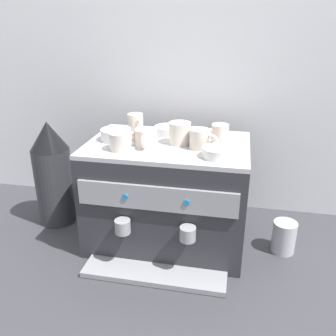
{
  "coord_description": "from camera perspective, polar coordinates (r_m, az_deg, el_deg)",
  "views": [
    {
      "loc": [
        0.25,
        -1.26,
        0.86
      ],
      "look_at": [
        0.0,
        0.0,
        0.32
      ],
      "focal_mm": 38.19,
      "sensor_mm": 36.0,
      "label": 1
    }
  ],
  "objects": [
    {
      "name": "tiled_backsplash_wall",
      "position": [
        1.67,
        2.45,
        10.62
      ],
      "size": [
        2.8,
        0.03,
        1.02
      ],
      "primitive_type": "cube",
      "color": "silver",
      "rests_on": "ground_plane"
    },
    {
      "name": "coffee_grinder",
      "position": [
        1.64,
        -17.88,
        -0.82
      ],
      "size": [
        0.16,
        0.16,
        0.47
      ],
      "color": "#333338",
      "rests_on": "ground_plane"
    },
    {
      "name": "ceramic_bowl_2",
      "position": [
        1.22,
        7.92,
        2.43
      ],
      "size": [
        0.1,
        0.1,
        0.03
      ],
      "color": "white",
      "rests_on": "espresso_machine"
    },
    {
      "name": "ceramic_bowl_1",
      "position": [
        1.46,
        -0.07,
        6.05
      ],
      "size": [
        0.11,
        0.11,
        0.03
      ],
      "color": "white",
      "rests_on": "espresso_machine"
    },
    {
      "name": "ceramic_cup_1",
      "position": [
        1.33,
        2.09,
        5.54
      ],
      "size": [
        0.13,
        0.08,
        0.08
      ],
      "color": "beige",
      "rests_on": "espresso_machine"
    },
    {
      "name": "ceramic_bowl_0",
      "position": [
        1.4,
        -8.28,
        5.27
      ],
      "size": [
        0.12,
        0.12,
        0.04
      ],
      "color": "white",
      "rests_on": "espresso_machine"
    },
    {
      "name": "espresso_machine",
      "position": [
        1.43,
        -0.04,
        -4.14
      ],
      "size": [
        0.61,
        0.52,
        0.42
      ],
      "color": "#2D2D33",
      "rests_on": "ground_plane"
    },
    {
      "name": "ceramic_cup_2",
      "position": [
        1.32,
        -3.58,
        4.88
      ],
      "size": [
        0.08,
        0.12,
        0.06
      ],
      "color": "beige",
      "rests_on": "espresso_machine"
    },
    {
      "name": "ceramic_cup_3",
      "position": [
        1.29,
        5.21,
        4.62
      ],
      "size": [
        0.11,
        0.07,
        0.07
      ],
      "color": "beige",
      "rests_on": "espresso_machine"
    },
    {
      "name": "ceramic_cup_5",
      "position": [
        1.29,
        -7.48,
        4.29
      ],
      "size": [
        0.08,
        0.11,
        0.06
      ],
      "color": "beige",
      "rests_on": "espresso_machine"
    },
    {
      "name": "ground_plane",
      "position": [
        1.54,
        0.0,
        -11.03
      ],
      "size": [
        4.0,
        4.0,
        0.0
      ],
      "primitive_type": "plane",
      "color": "#38383D"
    },
    {
      "name": "milk_pitcher",
      "position": [
        1.51,
        17.99,
        -10.33
      ],
      "size": [
        0.09,
        0.09,
        0.13
      ],
      "primitive_type": "cylinder",
      "color": "#B7B7BC",
      "rests_on": "ground_plane"
    },
    {
      "name": "ceramic_cup_4",
      "position": [
        1.47,
        -5.16,
        7.07
      ],
      "size": [
        0.08,
        0.09,
        0.08
      ],
      "color": "beige",
      "rests_on": "espresso_machine"
    },
    {
      "name": "ceramic_cup_0",
      "position": [
        1.35,
        8.12,
        5.38
      ],
      "size": [
        0.1,
        0.07,
        0.07
      ],
      "color": "beige",
      "rests_on": "espresso_machine"
    }
  ]
}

